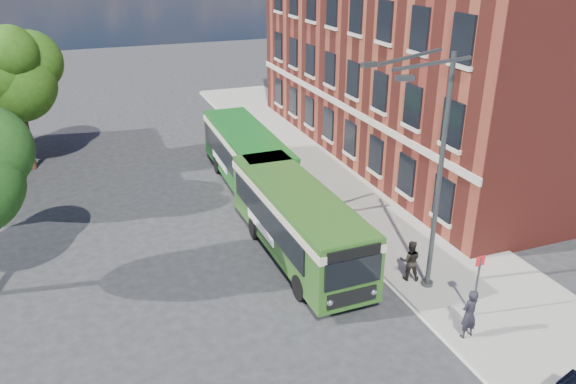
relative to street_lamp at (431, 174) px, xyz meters
name	(u,v)px	position (x,y,z in m)	size (l,w,h in m)	color
ground	(282,288)	(-4.84, 2.00, -4.79)	(120.00, 120.00, 0.00)	#262629
pavement	(351,185)	(2.16, 10.00, -4.72)	(6.00, 48.00, 0.15)	gray
kerb_line	(300,194)	(-0.89, 10.00, -4.79)	(0.12, 48.00, 0.01)	beige
brick_office	(431,39)	(9.16, 14.00, 2.18)	(12.10, 26.00, 14.20)	maroon
street_lamp	(431,174)	(0.00, 0.00, 0.00)	(2.96, 2.38, 9.00)	#3B3E40
bus_stop_sign	(477,282)	(0.76, -2.20, -3.28)	(0.35, 0.08, 2.52)	#3B3E40
bus_front	(297,216)	(-3.37, 4.15, -2.96)	(2.80, 10.00, 3.02)	#2B561C
bus_rear	(247,153)	(-3.04, 12.39, -2.96)	(2.77, 10.04, 3.02)	#165C1A
pedestrian_a	(469,314)	(-0.18, -3.09, -3.75)	(0.65, 0.43, 1.79)	black
pedestrian_b	(410,260)	(-0.08, 0.63, -3.81)	(0.81, 0.63, 1.66)	black
tree_right	(17,73)	(-14.14, 19.01, 0.88)	(4.95, 4.71, 8.36)	#3B2215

